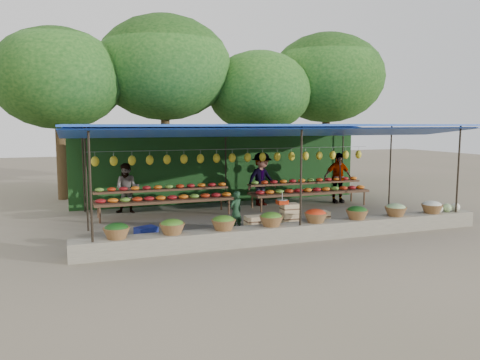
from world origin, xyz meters
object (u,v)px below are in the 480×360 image
object	(u,v)px
weighing_scale	(282,201)
blue_crate_front	(88,249)
crate_counter	(289,221)
vendor_seated	(236,212)
blue_crate_back	(146,233)

from	to	relation	value
weighing_scale	blue_crate_front	size ratio (longest dim) A/B	0.55
crate_counter	vendor_seated	world-z (taller)	vendor_seated
weighing_scale	vendor_seated	world-z (taller)	vendor_seated
blue_crate_back	weighing_scale	bearing A→B (deg)	-31.19
crate_counter	weighing_scale	size ratio (longest dim) A/B	7.73
weighing_scale	vendor_seated	bearing A→B (deg)	152.78
crate_counter	blue_crate_back	world-z (taller)	crate_counter
crate_counter	blue_crate_back	size ratio (longest dim) A/B	4.71
blue_crate_front	blue_crate_back	bearing A→B (deg)	38.51
vendor_seated	blue_crate_back	world-z (taller)	vendor_seated
vendor_seated	blue_crate_front	bearing A→B (deg)	-7.67
crate_counter	vendor_seated	bearing A→B (deg)	156.50
blue_crate_front	crate_counter	bearing A→B (deg)	5.68
weighing_scale	blue_crate_front	world-z (taller)	weighing_scale
crate_counter	blue_crate_front	xyz separation A→B (m)	(-5.03, -0.52, -0.14)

